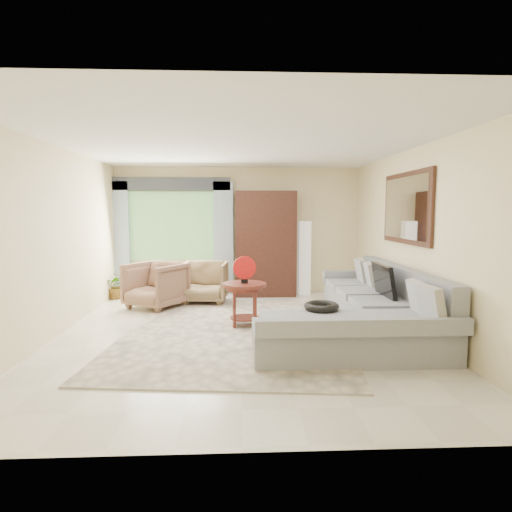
{
  "coord_description": "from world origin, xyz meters",
  "views": [
    {
      "loc": [
        -0.04,
        -5.86,
        1.7
      ],
      "look_at": [
        0.25,
        0.35,
        1.05
      ],
      "focal_mm": 30.0,
      "sensor_mm": 36.0,
      "label": 1
    }
  ],
  "objects_px": {
    "armchair_right": "(204,282)",
    "potted_plant": "(117,286)",
    "sectional_sofa": "(369,315)",
    "armchair_left": "(156,285)",
    "floor_lamp": "(304,258)",
    "tv_screen": "(384,281)",
    "coffee_table": "(245,304)",
    "armoire": "(265,244)"
  },
  "relations": [
    {
      "from": "armchair_right",
      "to": "potted_plant",
      "type": "bearing_deg",
      "value": 171.43
    },
    {
      "from": "sectional_sofa",
      "to": "armchair_left",
      "type": "xyz_separation_m",
      "value": [
        -3.25,
        1.83,
        0.12
      ]
    },
    {
      "from": "armchair_left",
      "to": "armchair_right",
      "type": "xyz_separation_m",
      "value": [
        0.83,
        0.4,
        -0.02
      ]
    },
    {
      "from": "armchair_left",
      "to": "armchair_right",
      "type": "distance_m",
      "value": 0.92
    },
    {
      "from": "sectional_sofa",
      "to": "armchair_right",
      "type": "xyz_separation_m",
      "value": [
        -2.42,
        2.23,
        0.1
      ]
    },
    {
      "from": "potted_plant",
      "to": "floor_lamp",
      "type": "distance_m",
      "value": 3.77
    },
    {
      "from": "tv_screen",
      "to": "potted_plant",
      "type": "distance_m",
      "value": 5.08
    },
    {
      "from": "armchair_right",
      "to": "floor_lamp",
      "type": "distance_m",
      "value": 2.15
    },
    {
      "from": "armchair_left",
      "to": "floor_lamp",
      "type": "bearing_deg",
      "value": 53.91
    },
    {
      "from": "coffee_table",
      "to": "armchair_right",
      "type": "relative_size",
      "value": 0.77
    },
    {
      "from": "coffee_table",
      "to": "armchair_left",
      "type": "height_order",
      "value": "armchair_left"
    },
    {
      "from": "tv_screen",
      "to": "armchair_right",
      "type": "xyz_separation_m",
      "value": [
        -2.69,
        2.02,
        -0.34
      ]
    },
    {
      "from": "armchair_left",
      "to": "floor_lamp",
      "type": "height_order",
      "value": "floor_lamp"
    },
    {
      "from": "armchair_left",
      "to": "armchair_right",
      "type": "bearing_deg",
      "value": 58.09
    },
    {
      "from": "sectional_sofa",
      "to": "floor_lamp",
      "type": "xyz_separation_m",
      "value": [
        -0.43,
        2.96,
        0.47
      ]
    },
    {
      "from": "armoire",
      "to": "coffee_table",
      "type": "bearing_deg",
      "value": -101.2
    },
    {
      "from": "potted_plant",
      "to": "sectional_sofa",
      "type": "bearing_deg",
      "value": -32.6
    },
    {
      "from": "sectional_sofa",
      "to": "floor_lamp",
      "type": "height_order",
      "value": "floor_lamp"
    },
    {
      "from": "armchair_right",
      "to": "floor_lamp",
      "type": "height_order",
      "value": "floor_lamp"
    },
    {
      "from": "tv_screen",
      "to": "floor_lamp",
      "type": "relative_size",
      "value": 0.49
    },
    {
      "from": "sectional_sofa",
      "to": "armoire",
      "type": "distance_m",
      "value": 3.24
    },
    {
      "from": "coffee_table",
      "to": "armchair_right",
      "type": "height_order",
      "value": "armchair_right"
    },
    {
      "from": "sectional_sofa",
      "to": "armchair_right",
      "type": "relative_size",
      "value": 4.1
    },
    {
      "from": "sectional_sofa",
      "to": "armchair_left",
      "type": "distance_m",
      "value": 3.73
    },
    {
      "from": "armchair_left",
      "to": "armoire",
      "type": "relative_size",
      "value": 0.42
    },
    {
      "from": "coffee_table",
      "to": "armchair_left",
      "type": "relative_size",
      "value": 0.73
    },
    {
      "from": "armoire",
      "to": "floor_lamp",
      "type": "height_order",
      "value": "armoire"
    },
    {
      "from": "tv_screen",
      "to": "armchair_right",
      "type": "distance_m",
      "value": 3.38
    },
    {
      "from": "armoire",
      "to": "floor_lamp",
      "type": "xyz_separation_m",
      "value": [
        0.8,
        0.06,
        -0.3
      ]
    },
    {
      "from": "armchair_left",
      "to": "armoire",
      "type": "distance_m",
      "value": 2.37
    },
    {
      "from": "sectional_sofa",
      "to": "potted_plant",
      "type": "bearing_deg",
      "value": 147.4
    },
    {
      "from": "armchair_right",
      "to": "armchair_left",
      "type": "bearing_deg",
      "value": -148.72
    },
    {
      "from": "armchair_right",
      "to": "potted_plant",
      "type": "height_order",
      "value": "armchair_right"
    },
    {
      "from": "sectional_sofa",
      "to": "potted_plant",
      "type": "relative_size",
      "value": 6.7
    },
    {
      "from": "sectional_sofa",
      "to": "coffee_table",
      "type": "relative_size",
      "value": 5.33
    },
    {
      "from": "potted_plant",
      "to": "armoire",
      "type": "height_order",
      "value": "armoire"
    },
    {
      "from": "sectional_sofa",
      "to": "coffee_table",
      "type": "xyz_separation_m",
      "value": [
        -1.7,
        0.53,
        0.06
      ]
    },
    {
      "from": "tv_screen",
      "to": "floor_lamp",
      "type": "distance_m",
      "value": 2.84
    },
    {
      "from": "armoire",
      "to": "armchair_right",
      "type": "bearing_deg",
      "value": -150.78
    },
    {
      "from": "armchair_right",
      "to": "floor_lamp",
      "type": "bearing_deg",
      "value": 25.28
    },
    {
      "from": "armoire",
      "to": "potted_plant",
      "type": "bearing_deg",
      "value": -175.37
    },
    {
      "from": "armchair_right",
      "to": "potted_plant",
      "type": "xyz_separation_m",
      "value": [
        -1.74,
        0.43,
        -0.13
      ]
    }
  ]
}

